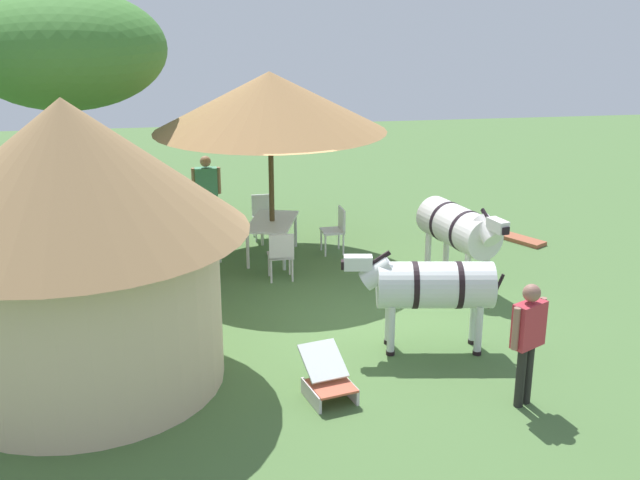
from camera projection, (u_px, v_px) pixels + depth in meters
ground_plane at (351, 321)px, 12.45m from camera, size 36.00×36.00×0.00m
thatched_hut at (74, 232)px, 9.97m from camera, size 4.48×4.48×3.80m
shade_umbrella at (270, 102)px, 14.36m from camera, size 4.33×4.33×3.57m
patio_dining_table at (272, 225)px, 15.11m from camera, size 1.64×1.18×0.74m
patio_chair_west_end at (281, 253)px, 13.96m from camera, size 0.43×0.45×0.90m
patio_chair_near_lawn at (336, 227)px, 15.41m from camera, size 0.47×0.45×0.90m
patio_chair_near_hut at (263, 213)px, 16.33m from camera, size 0.45×0.46×0.90m
patio_chair_east_end at (206, 234)px, 15.01m from camera, size 0.45×0.43×0.90m
guest_beside_umbrella at (190, 226)px, 13.84m from camera, size 0.43×0.51×1.69m
guest_behind_table at (207, 188)px, 16.39m from camera, size 0.23×0.60×1.69m
standing_watcher at (528, 334)px, 9.69m from camera, size 0.40×0.52×1.64m
striped_lounge_chair at (328, 380)px, 10.09m from camera, size 0.92×0.72×0.61m
zebra_nearest_camera at (431, 286)px, 11.19m from camera, size 0.90×2.32×1.53m
zebra_by_umbrella at (460, 228)px, 13.70m from camera, size 2.28×1.13×1.55m
acacia_tree_right_background at (67, 50)px, 14.20m from camera, size 3.60×3.60×5.02m
brick_patio_kerb at (486, 230)px, 16.85m from camera, size 2.56×1.80×0.08m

